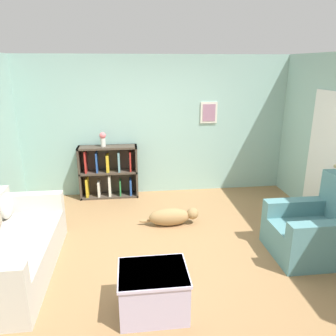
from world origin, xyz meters
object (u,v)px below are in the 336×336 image
Objects in this scene: bookshelf at (108,172)px; recliner_chair at (317,230)px; coffee_table at (153,290)px; couch at (7,251)px; dog at (172,216)px; vase at (103,139)px.

recliner_chair is at bearing -40.24° from bookshelf.
couch is at bearing 153.36° from coffee_table.
coffee_table is (0.59, -3.18, -0.23)m from bookshelf.
couch is 2.59m from bookshelf.
couch is at bearing -154.35° from dog.
vase is at bearing 101.77° from coffee_table.
dog is at bearing 76.66° from coffee_table.
couch is 2.09× the size of dog.
dog is 3.55× the size of vase.
vase is at bearing 140.68° from recliner_chair.
couch is 7.43× the size of vase.
bookshelf is at bearing 139.76° from recliner_chair.
vase reaches higher than coffee_table.
vase reaches higher than bookshelf.
recliner_chair is 2.36m from coffee_table.
recliner_chair reaches higher than couch.
couch is 2.66m from vase.
bookshelf is 0.66m from vase.
recliner_chair is (3.89, -0.03, 0.04)m from couch.
coffee_table is at bearing -26.64° from couch.
recliner_chair reaches higher than bookshelf.
vase is at bearing 66.34° from couch.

